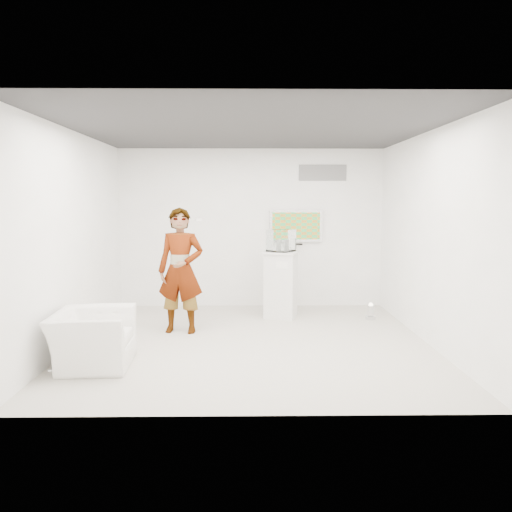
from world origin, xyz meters
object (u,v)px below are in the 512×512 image
tv (296,226)px  person (181,270)px  armchair (93,339)px  floor_uplight (371,312)px  pedestal (281,284)px

tv → person: 2.77m
tv → armchair: tv is taller
person → floor_uplight: (3.13, 0.78, -0.83)m
tv → armchair: (-2.82, -3.46, -1.21)m
tv → person: bearing=-135.8°
pedestal → floor_uplight: 1.61m
tv → pedestal: (-0.34, -0.91, -0.97)m
floor_uplight → tv: bearing=137.1°
person → armchair: size_ratio=1.85×
armchair → floor_uplight: armchair is taller
armchair → floor_uplight: size_ratio=3.83×
tv → pedestal: tv is taller
person → armchair: 1.91m
armchair → pedestal: (2.48, 2.55, 0.24)m
person → floor_uplight: person is taller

